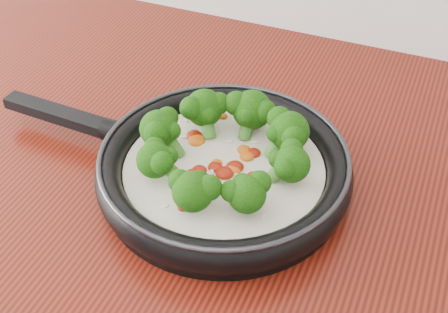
% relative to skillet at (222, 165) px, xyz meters
% --- Properties ---
extents(skillet, '(0.51, 0.34, 0.09)m').
position_rel_skillet_xyz_m(skillet, '(0.00, 0.00, 0.00)').
color(skillet, black).
rests_on(skillet, counter).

